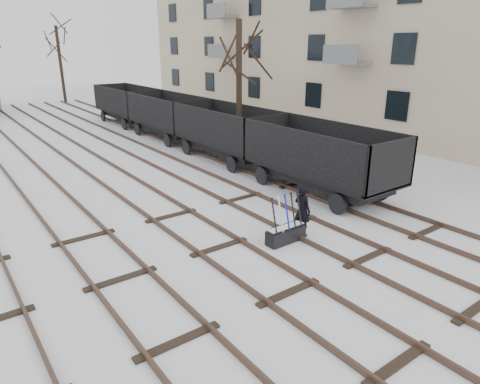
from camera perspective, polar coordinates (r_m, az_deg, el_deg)
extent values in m
plane|color=white|center=(10.63, 6.49, -13.32)|extent=(120.00, 120.00, 0.00)
cube|color=black|center=(21.37, -28.33, 1.65)|extent=(0.07, 52.00, 0.15)
cube|color=black|center=(21.58, -24.61, 2.38)|extent=(0.07, 52.00, 0.15)
cube|color=black|center=(10.69, -13.53, -13.42)|extent=(1.90, 0.20, 0.08)
cube|color=black|center=(21.92, -20.65, 3.15)|extent=(0.07, 52.00, 0.15)
cube|color=black|center=(22.33, -17.14, 3.82)|extent=(0.07, 52.00, 0.15)
cube|color=black|center=(11.94, -0.09, -9.12)|extent=(1.90, 0.20, 0.08)
cube|color=black|center=(22.86, -13.46, 4.50)|extent=(0.07, 52.00, 0.15)
cube|color=black|center=(23.43, -10.25, 5.08)|extent=(0.07, 52.00, 0.15)
cube|color=black|center=(13.74, 10.09, -5.45)|extent=(1.90, 0.20, 0.08)
cube|color=black|center=(24.14, -6.92, 5.66)|extent=(0.07, 52.00, 0.15)
cube|color=black|center=(24.85, -4.03, 6.15)|extent=(0.07, 52.00, 0.15)
cube|color=black|center=(15.91, 17.61, -2.58)|extent=(1.90, 0.20, 0.08)
cube|color=beige|center=(33.34, 16.89, 22.48)|extent=(10.00, 45.00, 16.00)
cube|color=black|center=(13.02, 6.12, -5.75)|extent=(1.30, 0.43, 0.44)
cube|color=black|center=(12.92, 6.15, -4.78)|extent=(1.30, 0.31, 0.06)
cube|color=white|center=(12.90, 6.16, -4.62)|extent=(1.25, 0.27, 0.03)
cylinder|color=black|center=(12.41, 4.54, -3.30)|extent=(0.05, 0.32, 1.08)
cylinder|color=silver|center=(12.57, 5.40, -3.03)|extent=(0.05, 0.32, 1.08)
cylinder|color=#0D15B5|center=(12.73, 6.23, -2.77)|extent=(0.05, 0.32, 1.08)
cylinder|color=black|center=(12.89, 7.05, -2.51)|extent=(0.05, 0.32, 1.08)
cylinder|color=black|center=(13.05, 7.84, -2.26)|extent=(0.05, 0.32, 1.08)
imported|color=black|center=(13.33, 8.31, -2.44)|extent=(0.44, 0.63, 1.63)
cube|color=black|center=(17.37, 10.40, 2.25)|extent=(2.10, 5.77, 0.44)
cube|color=black|center=(17.30, 10.45, 2.94)|extent=(2.62, 6.55, 0.13)
cube|color=black|center=(16.21, 7.56, 5.19)|extent=(0.11, 6.55, 1.75)
cube|color=black|center=(18.00, 13.39, 6.24)|extent=(0.11, 6.55, 1.75)
cube|color=white|center=(17.27, 10.47, 3.29)|extent=(2.36, 6.29, 0.07)
cylinder|color=black|center=(15.30, 12.89, -1.58)|extent=(0.13, 0.76, 0.76)
cylinder|color=black|center=(19.68, 8.36, 3.39)|extent=(0.13, 0.76, 0.76)
cube|color=black|center=(22.07, -1.74, 6.20)|extent=(2.10, 5.77, 0.44)
cube|color=black|center=(22.02, -1.75, 6.75)|extent=(2.62, 6.55, 0.13)
cube|color=black|center=(21.17, -4.60, 8.60)|extent=(0.11, 6.55, 1.75)
cube|color=black|center=(22.57, 0.89, 9.33)|extent=(0.11, 6.55, 1.75)
cube|color=white|center=(21.99, -1.75, 7.03)|extent=(2.36, 6.29, 0.07)
cylinder|color=black|center=(19.82, -1.12, 3.70)|extent=(0.13, 0.76, 0.76)
cylinder|color=black|center=(24.49, -2.23, 6.72)|extent=(0.13, 0.76, 0.76)
cube|color=black|center=(27.46, -9.47, 8.55)|extent=(2.10, 5.77, 0.44)
cube|color=black|center=(27.42, -9.49, 9.00)|extent=(2.62, 6.55, 0.13)
cube|color=black|center=(26.75, -12.02, 10.49)|extent=(0.11, 6.55, 1.75)
cube|color=black|center=(27.87, -7.26, 11.09)|extent=(0.11, 6.55, 1.75)
cube|color=white|center=(27.41, -9.50, 9.22)|extent=(2.36, 6.29, 0.07)
cylinder|color=black|center=(25.16, -9.65, 6.81)|extent=(0.13, 0.76, 0.76)
cylinder|color=black|center=(29.90, -9.24, 8.79)|extent=(0.13, 0.76, 0.76)
cube|color=black|center=(33.22, -14.64, 10.03)|extent=(2.10, 5.77, 0.44)
cube|color=black|center=(33.19, -14.67, 10.40)|extent=(2.62, 6.55, 0.13)
cube|color=black|center=(32.63, -16.87, 11.62)|extent=(0.11, 6.55, 1.75)
cube|color=black|center=(33.56, -12.78, 12.15)|extent=(0.11, 6.55, 1.75)
cube|color=white|center=(33.17, -14.69, 10.59)|extent=(2.36, 6.29, 0.07)
cylinder|color=black|center=(30.91, -15.15, 8.71)|extent=(0.13, 0.76, 0.76)
cylinder|color=black|center=(35.64, -14.10, 10.13)|extent=(0.13, 0.76, 0.76)
cylinder|color=black|center=(22.02, -0.13, 13.27)|extent=(0.30, 0.30, 6.79)
cylinder|color=black|center=(46.96, -22.78, 15.33)|extent=(0.30, 0.30, 7.26)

